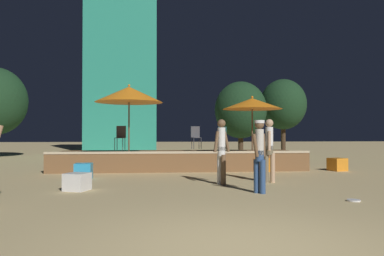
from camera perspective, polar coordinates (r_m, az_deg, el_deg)
The scene contains 18 objects.
ground_plane at distance 4.55m, azimuth 7.20°, elevation -17.79°, with size 120.00×120.00×0.00m, color tan.
wooden_deck at distance 14.36m, azimuth -2.06°, elevation -4.90°, with size 9.14×3.00×0.73m.
patio_umbrella_0 at distance 13.06m, azimuth -9.57°, elevation 5.04°, with size 2.32×2.32×3.03m.
patio_umbrella_1 at distance 13.50m, azimuth 9.16°, elevation 3.66°, with size 2.12×2.12×2.68m.
cube_seat_0 at distance 11.48m, azimuth -16.20°, elevation -6.33°, with size 0.48×0.48×0.46m.
cube_seat_1 at distance 9.23m, azimuth -17.10°, elevation -7.84°, with size 0.63×0.63×0.41m.
cube_seat_2 at distance 14.49m, azimuth 21.26°, elevation -5.19°, with size 0.65×0.65×0.46m.
cube_seat_3 at distance 13.60m, azimuth 10.66°, elevation -5.48°, with size 0.71×0.71×0.47m.
person_0 at distance 8.49m, azimuth 10.25°, elevation -3.71°, with size 0.42×0.36×1.64m.
person_1 at distance 10.43m, azimuth 11.71°, elevation -2.99°, with size 0.29×0.50×1.73m.
person_2 at distance 9.78m, azimuth 4.51°, elevation -3.26°, with size 0.50×0.30×1.71m.
bistro_chair_0 at distance 14.87m, azimuth 0.58°, elevation -1.11°, with size 0.41×0.41×0.90m.
bistro_chair_1 at distance 14.17m, azimuth -10.83°, elevation -1.10°, with size 0.41×0.42×0.90m.
bistro_chair_2 at distance 15.47m, azimuth 4.65°, elevation -1.10°, with size 0.42×0.42×0.90m.
frisbee_disc at distance 8.11m, azimuth 23.41°, elevation -10.09°, with size 0.26×0.26×0.03m.
background_tree_0 at distance 20.49m, azimuth 7.42°, elevation 2.72°, with size 2.80×2.80×4.17m.
background_tree_1 at distance 23.66m, azimuth 13.72°, elevation 3.49°, with size 2.81×2.81×4.69m.
distant_building at distance 30.09m, azimuth -10.49°, elevation 9.93°, with size 5.22×4.99×13.97m.
Camera 1 is at (-0.97, -4.24, 1.32)m, focal length 35.00 mm.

